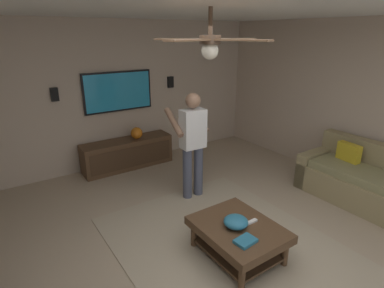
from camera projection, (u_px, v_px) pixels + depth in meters
name	position (u px, v px, depth m)	size (l,w,h in m)	color
ground_plane	(232.00, 267.00, 3.42)	(8.34, 8.34, 0.00)	tan
wall_back_tv	(109.00, 96.00, 5.71)	(0.10, 6.40, 2.68)	#BCA893
area_rug	(226.00, 245.00, 3.76)	(2.93, 2.37, 0.01)	tan
couch	(367.00, 183.00, 4.63)	(1.90, 0.86, 0.87)	#93845B
coffee_table	(238.00, 234.00, 3.51)	(1.00, 0.80, 0.40)	#513823
media_console	(128.00, 153.00, 5.89)	(0.45, 1.70, 0.55)	#513823
tv	(118.00, 91.00, 5.69)	(0.05, 1.29, 0.73)	black
person_standing	(192.00, 140.00, 4.62)	(0.55, 0.55, 1.64)	#4C5166
bowl	(236.00, 222.00, 3.44)	(0.27, 0.27, 0.12)	teal
remote_white	(251.00, 222.00, 3.52)	(0.15, 0.04, 0.02)	white
book	(245.00, 241.00, 3.19)	(0.22, 0.16, 0.04)	teal
vase_round	(137.00, 133.00, 5.83)	(0.22, 0.22, 0.22)	orange
wall_speaker_left	(170.00, 82.00, 6.27)	(0.06, 0.12, 0.22)	black
wall_speaker_right	(55.00, 95.00, 5.10)	(0.06, 0.12, 0.22)	black
ceiling_fan	(210.00, 43.00, 2.84)	(1.16, 1.19, 0.46)	#4C3828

